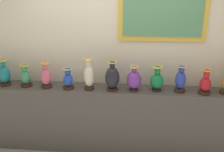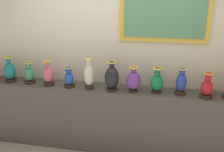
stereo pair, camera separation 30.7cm
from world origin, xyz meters
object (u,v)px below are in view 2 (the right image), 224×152
vase_onyx (112,78)px  vase_cobalt (181,83)px  vase_crimson (207,87)px  vase_rose (48,75)px  vase_teal (10,71)px  vase_sapphire (69,78)px  vase_jade (29,74)px  vase_ivory (89,75)px  vase_violet (133,80)px  vase_emerald (157,82)px

vase_onyx → vase_cobalt: 0.88m
vase_crimson → vase_rose: bearing=179.6°
vase_teal → vase_sapphire: vase_teal is taller
vase_jade → vase_cobalt: vase_cobalt is taller
vase_ivory → vase_onyx: 0.31m
vase_teal → vase_ivory: 1.19m
vase_rose → vase_violet: bearing=-0.2°
vase_teal → vase_rose: (0.60, -0.03, -0.01)m
vase_emerald → vase_sapphire: bearing=-178.3°
vase_cobalt → vase_sapphire: bearing=-179.1°
vase_onyx → vase_cobalt: vase_onyx is taller
vase_rose → vase_emerald: bearing=1.1°
vase_violet → vase_cobalt: (0.60, 0.02, 0.00)m
vase_cobalt → vase_crimson: size_ratio=1.08×
vase_violet → vase_cobalt: bearing=2.0°
vase_teal → vase_crimson: size_ratio=1.15×
vase_cobalt → vase_ivory: bearing=-178.7°
vase_teal → vase_crimson: (2.68, -0.04, -0.03)m
vase_onyx → vase_cobalt: bearing=1.8°
vase_teal → vase_crimson: 2.68m
vase_ivory → vase_violet: size_ratio=1.22×
vase_onyx → vase_crimson: bearing=-0.2°
vase_onyx → vase_crimson: (1.19, -0.00, -0.04)m
vase_rose → vase_violet: 1.18m
vase_violet → vase_emerald: vase_violet is taller
vase_onyx → vase_emerald: bearing=3.8°
vase_sapphire → vase_rose: bearing=178.6°
vase_rose → vase_sapphire: (0.30, -0.01, -0.03)m
vase_jade → vase_cobalt: bearing=-0.3°
vase_rose → vase_cobalt: bearing=0.5°
vase_violet → vase_cobalt: vase_cobalt is taller
vase_crimson → vase_ivory: bearing=179.9°
vase_sapphire → vase_emerald: (1.18, 0.03, 0.02)m
vase_onyx → vase_crimson: vase_onyx is taller
vase_teal → vase_onyx: 1.50m
vase_jade → vase_ivory: vase_ivory is taller
vase_ivory → vase_crimson: 1.50m
vase_teal → vase_sapphire: (0.90, -0.04, -0.04)m
vase_rose → vase_onyx: bearing=-0.7°
vase_jade → vase_violet: vase_violet is taller
vase_teal → vase_violet: (1.78, -0.03, -0.01)m
vase_violet → vase_sapphire: bearing=-179.8°
vase_sapphire → vase_ivory: (0.28, -0.00, 0.06)m
vase_crimson → vase_jade: bearing=179.0°
vase_rose → vase_emerald: 1.48m
vase_ivory → vase_crimson: size_ratio=1.28×
vase_sapphire → vase_crimson: 1.78m
vase_jade → vase_rose: bearing=-5.3°
vase_onyx → vase_sapphire: bearing=179.7°
vase_jade → vase_teal: bearing=-180.0°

